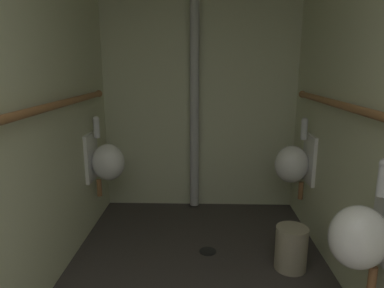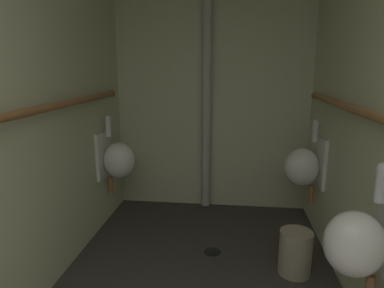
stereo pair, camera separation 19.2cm
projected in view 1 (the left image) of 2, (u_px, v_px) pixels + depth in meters
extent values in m
cube|color=beige|center=(200.00, 78.00, 3.51)|extent=(2.13, 0.06, 2.75)
ellipsoid|color=white|center=(108.00, 162.00, 3.13)|extent=(0.30, 0.26, 0.34)
cube|color=white|center=(91.00, 157.00, 3.12)|extent=(0.03, 0.30, 0.44)
cylinder|color=silver|center=(97.00, 129.00, 3.06)|extent=(0.06, 0.06, 0.16)
sphere|color=silver|center=(96.00, 120.00, 3.04)|extent=(0.06, 0.06, 0.06)
cylinder|color=#936038|center=(99.00, 188.00, 3.19)|extent=(0.04, 0.04, 0.16)
ellipsoid|color=white|center=(358.00, 237.00, 1.76)|extent=(0.30, 0.26, 0.34)
cylinder|color=silver|center=(383.00, 181.00, 1.69)|extent=(0.06, 0.06, 0.16)
cylinder|color=#936038|center=(372.00, 280.00, 1.81)|extent=(0.04, 0.04, 0.16)
ellipsoid|color=white|center=(291.00, 164.00, 3.06)|extent=(0.30, 0.26, 0.34)
cube|color=white|center=(309.00, 159.00, 3.05)|extent=(0.03, 0.30, 0.44)
cylinder|color=silver|center=(304.00, 130.00, 2.99)|extent=(0.06, 0.06, 0.16)
sphere|color=silver|center=(305.00, 121.00, 2.97)|extent=(0.06, 0.06, 0.06)
cylinder|color=#936038|center=(301.00, 191.00, 3.12)|extent=(0.04, 0.04, 0.16)
cylinder|color=#936038|center=(7.00, 118.00, 1.69)|extent=(0.05, 3.08, 0.05)
sphere|color=#936038|center=(99.00, 94.00, 3.19)|extent=(0.06, 0.06, 0.06)
sphere|color=#936038|center=(302.00, 94.00, 3.12)|extent=(0.06, 0.06, 0.06)
cylinder|color=#B2B2B2|center=(194.00, 79.00, 3.41)|extent=(0.09, 0.09, 2.70)
cylinder|color=black|center=(208.00, 251.00, 2.82)|extent=(0.14, 0.14, 0.01)
cylinder|color=#9E937A|center=(291.00, 248.00, 2.55)|extent=(0.24, 0.24, 0.33)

